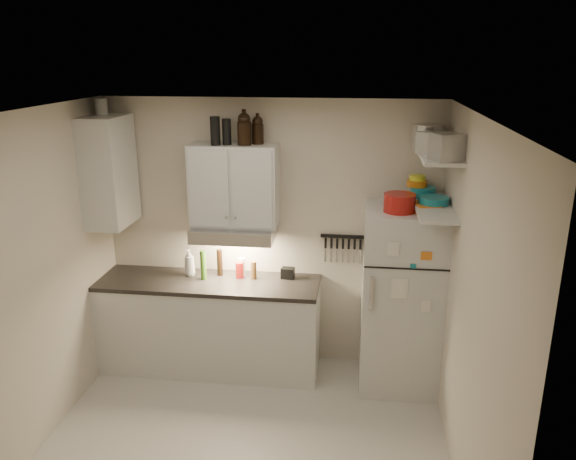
# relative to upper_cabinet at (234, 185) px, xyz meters

# --- Properties ---
(floor) EXTENTS (3.20, 3.00, 0.02)m
(floor) POSITION_rel_upper_cabinet_xyz_m (0.30, -1.33, -1.84)
(floor) COLOR #BBB6AD
(floor) RESTS_ON ground
(ceiling) EXTENTS (3.20, 3.00, 0.02)m
(ceiling) POSITION_rel_upper_cabinet_xyz_m (0.30, -1.33, 0.78)
(ceiling) COLOR white
(ceiling) RESTS_ON ground
(back_wall) EXTENTS (3.20, 0.02, 2.60)m
(back_wall) POSITION_rel_upper_cabinet_xyz_m (0.30, 0.18, -0.53)
(back_wall) COLOR beige
(back_wall) RESTS_ON ground
(left_wall) EXTENTS (0.02, 3.00, 2.60)m
(left_wall) POSITION_rel_upper_cabinet_xyz_m (-1.31, -1.33, -0.53)
(left_wall) COLOR beige
(left_wall) RESTS_ON ground
(right_wall) EXTENTS (0.02, 3.00, 2.60)m
(right_wall) POSITION_rel_upper_cabinet_xyz_m (1.91, -1.33, -0.53)
(right_wall) COLOR beige
(right_wall) RESTS_ON ground
(base_cabinet) EXTENTS (2.10, 0.60, 0.88)m
(base_cabinet) POSITION_rel_upper_cabinet_xyz_m (-0.25, -0.14, -1.39)
(base_cabinet) COLOR silver
(base_cabinet) RESTS_ON floor
(countertop) EXTENTS (2.10, 0.62, 0.04)m
(countertop) POSITION_rel_upper_cabinet_xyz_m (-0.25, -0.14, -0.93)
(countertop) COLOR black
(countertop) RESTS_ON base_cabinet
(upper_cabinet) EXTENTS (0.80, 0.33, 0.75)m
(upper_cabinet) POSITION_rel_upper_cabinet_xyz_m (0.00, 0.00, 0.00)
(upper_cabinet) COLOR silver
(upper_cabinet) RESTS_ON back_wall
(side_cabinet) EXTENTS (0.33, 0.55, 1.00)m
(side_cabinet) POSITION_rel_upper_cabinet_xyz_m (-1.14, -0.14, 0.12)
(side_cabinet) COLOR silver
(side_cabinet) RESTS_ON left_wall
(range_hood) EXTENTS (0.76, 0.46, 0.12)m
(range_hood) POSITION_rel_upper_cabinet_xyz_m (0.00, -0.06, -0.44)
(range_hood) COLOR silver
(range_hood) RESTS_ON back_wall
(fridge) EXTENTS (0.70, 0.68, 1.70)m
(fridge) POSITION_rel_upper_cabinet_xyz_m (1.55, -0.18, -0.98)
(fridge) COLOR silver
(fridge) RESTS_ON floor
(shelf_hi) EXTENTS (0.30, 0.95, 0.03)m
(shelf_hi) POSITION_rel_upper_cabinet_xyz_m (1.75, -0.31, 0.38)
(shelf_hi) COLOR silver
(shelf_hi) RESTS_ON right_wall
(shelf_lo) EXTENTS (0.30, 0.95, 0.03)m
(shelf_lo) POSITION_rel_upper_cabinet_xyz_m (1.75, -0.31, -0.07)
(shelf_lo) COLOR silver
(shelf_lo) RESTS_ON right_wall
(knife_strip) EXTENTS (0.42, 0.02, 0.03)m
(knife_strip) POSITION_rel_upper_cabinet_xyz_m (1.00, 0.15, -0.51)
(knife_strip) COLOR black
(knife_strip) RESTS_ON back_wall
(dutch_oven) EXTENTS (0.28, 0.28, 0.16)m
(dutch_oven) POSITION_rel_upper_cabinet_xyz_m (1.48, -0.28, -0.05)
(dutch_oven) COLOR #9D1612
(dutch_oven) RESTS_ON fridge
(book_stack) EXTENTS (0.23, 0.27, 0.08)m
(book_stack) POSITION_rel_upper_cabinet_xyz_m (1.70, -0.29, -0.08)
(book_stack) COLOR orange
(book_stack) RESTS_ON fridge
(spice_jar) EXTENTS (0.07, 0.07, 0.10)m
(spice_jar) POSITION_rel_upper_cabinet_xyz_m (1.56, -0.20, -0.07)
(spice_jar) COLOR silver
(spice_jar) RESTS_ON fridge
(stock_pot) EXTENTS (0.33, 0.33, 0.19)m
(stock_pot) POSITION_rel_upper_cabinet_xyz_m (1.70, -0.04, 0.49)
(stock_pot) COLOR silver
(stock_pot) RESTS_ON shelf_hi
(tin_a) EXTENTS (0.22, 0.21, 0.17)m
(tin_a) POSITION_rel_upper_cabinet_xyz_m (1.67, -0.34, 0.48)
(tin_a) COLOR #AAAAAD
(tin_a) RESTS_ON shelf_hi
(tin_b) EXTENTS (0.26, 0.26, 0.20)m
(tin_b) POSITION_rel_upper_cabinet_xyz_m (1.77, -0.66, 0.49)
(tin_b) COLOR #AAAAAD
(tin_b) RESTS_ON shelf_hi
(bowl_teal) EXTENTS (0.22, 0.22, 0.09)m
(bowl_teal) POSITION_rel_upper_cabinet_xyz_m (1.69, -0.02, -0.01)
(bowl_teal) COLOR #177580
(bowl_teal) RESTS_ON shelf_lo
(bowl_orange) EXTENTS (0.18, 0.18, 0.05)m
(bowl_orange) POSITION_rel_upper_cabinet_xyz_m (1.64, -0.01, 0.07)
(bowl_orange) COLOR #C56812
(bowl_orange) RESTS_ON bowl_teal
(bowl_yellow) EXTENTS (0.14, 0.14, 0.04)m
(bowl_yellow) POSITION_rel_upper_cabinet_xyz_m (1.64, -0.01, 0.12)
(bowl_yellow) COLOR #CAD425
(bowl_yellow) RESTS_ON bowl_orange
(plates) EXTENTS (0.30, 0.30, 0.06)m
(plates) POSITION_rel_upper_cabinet_xyz_m (1.76, -0.28, -0.02)
(plates) COLOR #177580
(plates) RESTS_ON shelf_lo
(growler_a) EXTENTS (0.16, 0.16, 0.29)m
(growler_a) POSITION_rel_upper_cabinet_xyz_m (0.11, -0.04, 0.52)
(growler_a) COLOR black
(growler_a) RESTS_ON upper_cabinet
(growler_b) EXTENTS (0.14, 0.14, 0.25)m
(growler_b) POSITION_rel_upper_cabinet_xyz_m (0.22, 0.04, 0.50)
(growler_b) COLOR black
(growler_b) RESTS_ON upper_cabinet
(thermos_a) EXTENTS (0.10, 0.10, 0.23)m
(thermos_a) POSITION_rel_upper_cabinet_xyz_m (-0.05, -0.05, 0.49)
(thermos_a) COLOR black
(thermos_a) RESTS_ON upper_cabinet
(thermos_b) EXTENTS (0.11, 0.11, 0.25)m
(thermos_b) POSITION_rel_upper_cabinet_xyz_m (-0.14, -0.08, 0.50)
(thermos_b) COLOR black
(thermos_b) RESTS_ON upper_cabinet
(side_jar) EXTENTS (0.13, 0.13, 0.15)m
(side_jar) POSITION_rel_upper_cabinet_xyz_m (-1.19, -0.04, 0.70)
(side_jar) COLOR silver
(side_jar) RESTS_ON side_cabinet
(soap_bottle) EXTENTS (0.14, 0.14, 0.30)m
(soap_bottle) POSITION_rel_upper_cabinet_xyz_m (-0.46, -0.02, -0.76)
(soap_bottle) COLOR silver
(soap_bottle) RESTS_ON countertop
(pepper_mill) EXTENTS (0.06, 0.06, 0.18)m
(pepper_mill) POSITION_rel_upper_cabinet_xyz_m (0.17, -0.03, -0.82)
(pepper_mill) COLOR brown
(pepper_mill) RESTS_ON countertop
(oil_bottle) EXTENTS (0.07, 0.07, 0.29)m
(oil_bottle) POSITION_rel_upper_cabinet_xyz_m (-0.30, -0.11, -0.76)
(oil_bottle) COLOR #38691A
(oil_bottle) RESTS_ON countertop
(vinegar_bottle) EXTENTS (0.06, 0.06, 0.26)m
(vinegar_bottle) POSITION_rel_upper_cabinet_xyz_m (-0.17, 0.02, -0.77)
(vinegar_bottle) COLOR black
(vinegar_bottle) RESTS_ON countertop
(clear_bottle) EXTENTS (0.07, 0.07, 0.18)m
(clear_bottle) POSITION_rel_upper_cabinet_xyz_m (0.04, 0.02, -0.81)
(clear_bottle) COLOR silver
(clear_bottle) RESTS_ON countertop
(red_jar) EXTENTS (0.10, 0.10, 0.16)m
(red_jar) POSITION_rel_upper_cabinet_xyz_m (0.03, -0.02, -0.83)
(red_jar) COLOR #9D1612
(red_jar) RESTS_ON countertop
(caddy) EXTENTS (0.13, 0.10, 0.10)m
(caddy) POSITION_rel_upper_cabinet_xyz_m (0.49, 0.02, -0.85)
(caddy) COLOR black
(caddy) RESTS_ON countertop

